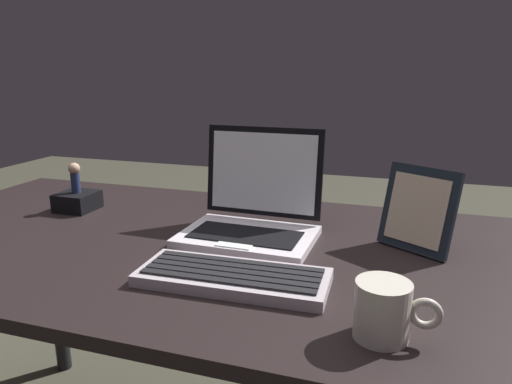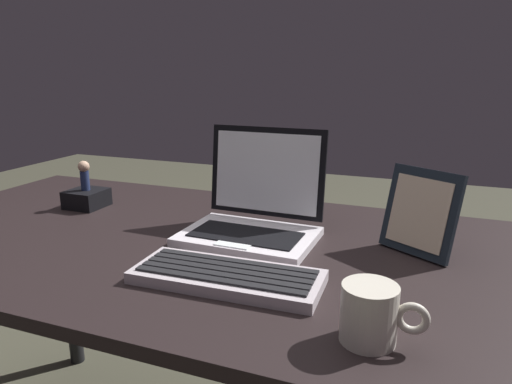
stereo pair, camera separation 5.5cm
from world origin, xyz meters
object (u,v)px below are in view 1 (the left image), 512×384
Objects in this scene: laptop_front at (253,215)px; figurine at (75,176)px; external_keyboard at (233,277)px; photo_frame at (418,210)px; figurine_stand at (77,201)px; coffee_mug at (384,310)px.

laptop_front reaches higher than figurine.
photo_frame reaches higher than external_keyboard.
figurine_stand is 1.18× the size of figurine.
figurine is (-0.52, 0.05, 0.05)m from laptop_front.
laptop_front reaches higher than photo_frame.
coffee_mug is at bearing -97.54° from photo_frame.
figurine is at bearing -14.04° from figurine_stand.
figurine is at bearing 152.54° from external_keyboard.
figurine_stand is at bearing 178.37° from photo_frame.
figurine reaches higher than coffee_mug.
laptop_front reaches higher than coffee_mug.
laptop_front is 1.68× the size of photo_frame.
laptop_front is 0.25m from external_keyboard.
figurine is at bearing 178.37° from photo_frame.
figurine_stand is at bearing 174.90° from laptop_front.
external_keyboard is 0.42m from photo_frame.
figurine is 0.68× the size of coffee_mug.
figurine_stand is (-0.52, 0.05, -0.03)m from laptop_front.
external_keyboard is 3.59× the size of figurine_stand.
laptop_front is 0.53m from figurine_stand.
figurine reaches higher than figurine_stand.
photo_frame is 1.85× the size of figurine_stand.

